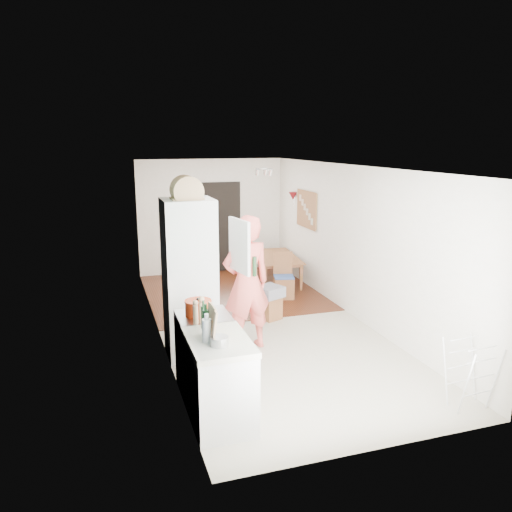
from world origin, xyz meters
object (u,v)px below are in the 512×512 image
drying_rack (470,375)px  dining_chair (284,276)px  dining_table (276,271)px  person (247,271)px  stool (270,307)px

drying_rack → dining_chair: bearing=92.9°
dining_table → dining_chair: size_ratio=1.58×
dining_table → person: bearing=159.5°
dining_chair → stool: size_ratio=2.18×
dining_chair → stool: dining_chair is taller
person → stool: 1.54m
drying_rack → person: bearing=124.4°
dining_table → drying_rack: (0.31, -5.34, 0.15)m
person → dining_chair: 2.47m
person → dining_table: 3.52m
stool → person: bearing=-124.9°
person → dining_chair: person is taller
stool → drying_rack: 3.51m
dining_table → stool: 2.20m
person → stool: size_ratio=5.74×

